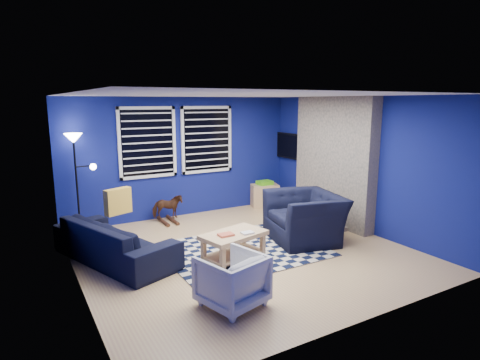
# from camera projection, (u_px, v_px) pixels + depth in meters

# --- Properties ---
(floor) EXTENTS (5.00, 5.00, 0.00)m
(floor) POSITION_uv_depth(u_px,v_px,m) (243.00, 251.00, 6.54)
(floor) COLOR tan
(floor) RESTS_ON ground
(ceiling) EXTENTS (5.00, 5.00, 0.00)m
(ceiling) POSITION_uv_depth(u_px,v_px,m) (243.00, 95.00, 6.06)
(ceiling) COLOR white
(ceiling) RESTS_ON wall_back
(wall_back) EXTENTS (5.00, 0.00, 5.00)m
(wall_back) POSITION_uv_depth(u_px,v_px,m) (183.00, 157.00, 8.42)
(wall_back) COLOR navy
(wall_back) RESTS_ON floor
(wall_left) EXTENTS (0.00, 5.00, 5.00)m
(wall_left) POSITION_uv_depth(u_px,v_px,m) (73.00, 194.00, 5.07)
(wall_left) COLOR navy
(wall_left) RESTS_ON floor
(wall_right) EXTENTS (0.00, 5.00, 5.00)m
(wall_right) POSITION_uv_depth(u_px,v_px,m) (358.00, 164.00, 7.52)
(wall_right) COLOR navy
(wall_right) RESTS_ON floor
(fireplace) EXTENTS (0.65, 2.00, 2.50)m
(fireplace) POSITION_uv_depth(u_px,v_px,m) (333.00, 164.00, 7.89)
(fireplace) COLOR gray
(fireplace) RESTS_ON floor
(window_left) EXTENTS (1.17, 0.06, 1.42)m
(window_left) POSITION_uv_depth(u_px,v_px,m) (148.00, 143.00, 7.95)
(window_left) COLOR black
(window_left) RESTS_ON wall_back
(window_right) EXTENTS (1.17, 0.06, 1.42)m
(window_right) POSITION_uv_depth(u_px,v_px,m) (207.00, 140.00, 8.59)
(window_right) COLOR black
(window_right) RESTS_ON wall_back
(tv) EXTENTS (0.07, 1.00, 0.58)m
(tv) POSITION_uv_depth(u_px,v_px,m) (291.00, 146.00, 9.17)
(tv) COLOR black
(tv) RESTS_ON wall_right
(rug) EXTENTS (2.50, 2.01, 0.02)m
(rug) POSITION_uv_depth(u_px,v_px,m) (242.00, 250.00, 6.58)
(rug) COLOR black
(rug) RESTS_ON floor
(sofa) EXTENTS (2.35, 1.56, 0.64)m
(sofa) POSITION_uv_depth(u_px,v_px,m) (115.00, 240.00, 6.11)
(sofa) COLOR black
(sofa) RESTS_ON floor
(armchair_big) EXTENTS (1.49, 1.37, 0.83)m
(armchair_big) POSITION_uv_depth(u_px,v_px,m) (305.00, 217.00, 7.00)
(armchair_big) COLOR black
(armchair_big) RESTS_ON floor
(armchair_bent) EXTENTS (0.84, 0.86, 0.64)m
(armchair_bent) POSITION_uv_depth(u_px,v_px,m) (232.00, 280.00, 4.75)
(armchair_bent) COLOR gray
(armchair_bent) RESTS_ON floor
(rocking_horse) EXTENTS (0.43, 0.65, 0.50)m
(rocking_horse) POSITION_uv_depth(u_px,v_px,m) (167.00, 207.00, 8.04)
(rocking_horse) COLOR #4C2518
(rocking_horse) RESTS_ON floor
(coffee_table) EXTENTS (1.07, 0.77, 0.48)m
(coffee_table) POSITION_uv_depth(u_px,v_px,m) (234.00, 241.00, 6.04)
(coffee_table) COLOR tan
(coffee_table) RESTS_ON rug
(cabinet) EXTENTS (0.71, 0.58, 0.60)m
(cabinet) POSITION_uv_depth(u_px,v_px,m) (265.00, 195.00, 9.33)
(cabinet) COLOR tan
(cabinet) RESTS_ON floor
(floor_lamp) EXTENTS (0.50, 0.31, 1.85)m
(floor_lamp) POSITION_uv_depth(u_px,v_px,m) (76.00, 152.00, 7.11)
(floor_lamp) COLOR black
(floor_lamp) RESTS_ON floor
(throw_pillow) EXTENTS (0.45, 0.28, 0.41)m
(throw_pillow) POSITION_uv_depth(u_px,v_px,m) (118.00, 201.00, 6.35)
(throw_pillow) COLOR gold
(throw_pillow) RESTS_ON sofa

